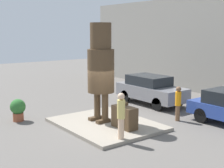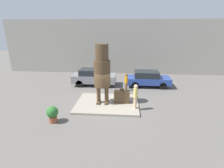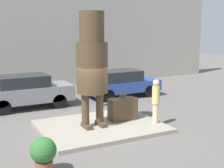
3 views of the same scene
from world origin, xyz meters
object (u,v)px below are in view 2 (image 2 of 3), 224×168
(statue_figure, at_px, (102,70))
(giant_suitcase, at_px, (122,97))
(worker_hivis, at_px, (126,81))
(parked_car_blue, at_px, (148,78))
(planter_pot, at_px, (52,113))
(tourist, at_px, (135,96))
(parked_car_grey, at_px, (94,77))

(statue_figure, xyz_separation_m, giant_suitcase, (1.46, 0.19, -2.12))
(statue_figure, height_order, worker_hivis, statue_figure)
(statue_figure, bearing_deg, worker_hivis, 60.93)
(parked_car_blue, relative_size, worker_hivis, 2.57)
(parked_car_blue, height_order, planter_pot, parked_car_blue)
(giant_suitcase, relative_size, planter_pot, 1.11)
(tourist, bearing_deg, worker_hivis, 99.41)
(giant_suitcase, bearing_deg, worker_hivis, 84.00)
(giant_suitcase, bearing_deg, parked_car_blue, 61.49)
(parked_car_grey, xyz_separation_m, parked_car_blue, (5.41, 0.07, -0.06))
(tourist, height_order, parked_car_blue, tourist)
(tourist, xyz_separation_m, parked_car_grey, (-3.96, 5.37, -0.24))
(statue_figure, height_order, tourist, statue_figure)
(giant_suitcase, bearing_deg, parked_car_grey, 124.16)
(statue_figure, relative_size, parked_car_grey, 1.02)
(parked_car_grey, bearing_deg, tourist, -53.59)
(tourist, distance_m, planter_pot, 5.60)
(statue_figure, height_order, planter_pot, statue_figure)
(statue_figure, distance_m, tourist, 3.02)
(parked_car_grey, xyz_separation_m, worker_hivis, (3.30, -1.40, 0.02))
(parked_car_grey, bearing_deg, giant_suitcase, -55.84)
(tourist, bearing_deg, parked_car_blue, 75.04)
(parked_car_blue, height_order, worker_hivis, worker_hivis)
(parked_car_blue, bearing_deg, parked_car_grey, -179.30)
(tourist, relative_size, worker_hivis, 1.08)
(parked_car_grey, height_order, parked_car_blue, parked_car_grey)
(parked_car_grey, height_order, worker_hivis, parked_car_grey)
(giant_suitcase, xyz_separation_m, parked_car_blue, (2.43, 4.46, 0.20))
(parked_car_grey, bearing_deg, parked_car_blue, 0.70)
(statue_figure, relative_size, parked_car_blue, 1.04)
(giant_suitcase, xyz_separation_m, worker_hivis, (0.32, 3.00, 0.29))
(giant_suitcase, height_order, tourist, tourist)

